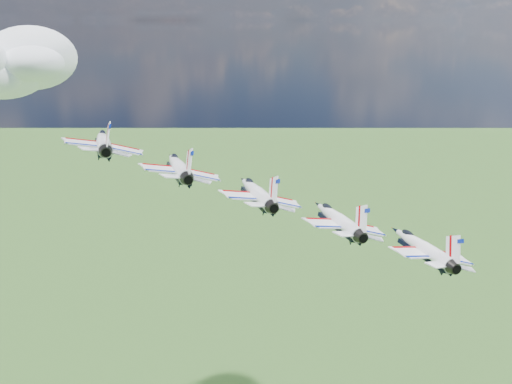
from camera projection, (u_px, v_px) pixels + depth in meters
jet_0 at (103, 141)px, 84.72m from camera, size 16.33×19.16×7.20m
jet_1 at (178, 166)px, 83.16m from camera, size 16.33×19.16×7.20m
jet_2 at (256, 192)px, 81.60m from camera, size 16.33×19.16×7.20m
jet_3 at (337, 219)px, 80.04m from camera, size 16.33×19.16×7.20m
jet_4 at (421, 247)px, 78.47m from camera, size 16.33×19.16×7.20m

